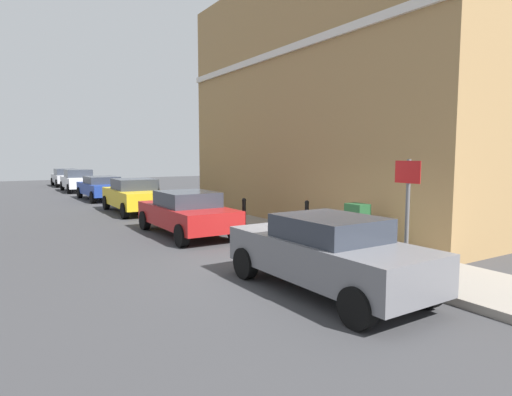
{
  "coord_description": "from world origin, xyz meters",
  "views": [
    {
      "loc": [
        -5.59,
        -7.78,
        2.54
      ],
      "look_at": [
        1.47,
        3.51,
        1.2
      ],
      "focal_mm": 30.35,
      "sensor_mm": 36.0,
      "label": 1
    }
  ],
  "objects": [
    {
      "name": "ground",
      "position": [
        0.0,
        0.0,
        0.0
      ],
      "size": [
        80.0,
        80.0,
        0.0
      ],
      "primitive_type": "plane",
      "color": "#38383A"
    },
    {
      "name": "sidewalk",
      "position": [
        2.08,
        6.0,
        0.07
      ],
      "size": [
        2.23,
        30.0,
        0.15
      ],
      "primitive_type": "cube",
      "color": "gray",
      "rests_on": "ground"
    },
    {
      "name": "corner_building",
      "position": [
        6.2,
        4.73,
        4.54
      ],
      "size": [
        6.11,
        13.46,
        9.07
      ],
      "color": "#9E7A4C",
      "rests_on": "ground"
    },
    {
      "name": "car_grey",
      "position": [
        -0.35,
        -1.85,
        0.75
      ],
      "size": [
        1.88,
        4.23,
        1.43
      ],
      "rotation": [
        0.0,
        0.0,
        1.59
      ],
      "color": "slate",
      "rests_on": "ground"
    },
    {
      "name": "car_red",
      "position": [
        -0.28,
        4.86,
        0.72
      ],
      "size": [
        1.89,
        4.34,
        1.39
      ],
      "rotation": [
        0.0,
        0.0,
        1.57
      ],
      "color": "maroon",
      "rests_on": "ground"
    },
    {
      "name": "car_yellow",
      "position": [
        -0.1,
        11.08,
        0.76
      ],
      "size": [
        2.04,
        4.52,
        1.48
      ],
      "rotation": [
        0.0,
        0.0,
        1.55
      ],
      "color": "gold",
      "rests_on": "ground"
    },
    {
      "name": "car_blue",
      "position": [
        -0.11,
        17.43,
        0.71
      ],
      "size": [
        2.01,
        4.5,
        1.32
      ],
      "rotation": [
        0.0,
        0.0,
        1.59
      ],
      "color": "navy",
      "rests_on": "ground"
    },
    {
      "name": "car_white",
      "position": [
        -0.19,
        24.02,
        0.77
      ],
      "size": [
        1.99,
        4.39,
        1.52
      ],
      "rotation": [
        0.0,
        0.0,
        1.56
      ],
      "color": "silver",
      "rests_on": "ground"
    },
    {
      "name": "car_silver",
      "position": [
        -0.19,
        29.93,
        0.74
      ],
      "size": [
        1.81,
        3.94,
        1.41
      ],
      "rotation": [
        0.0,
        0.0,
        1.57
      ],
      "color": "#B7B7BC",
      "rests_on": "ground"
    },
    {
      "name": "utility_cabinet",
      "position": [
        2.35,
        0.07,
        0.68
      ],
      "size": [
        0.46,
        0.61,
        1.15
      ],
      "color": "#1E4C28",
      "rests_on": "sidewalk"
    },
    {
      "name": "bollard_near_cabinet",
      "position": [
        2.45,
        2.23,
        0.7
      ],
      "size": [
        0.14,
        0.14,
        1.04
      ],
      "color": "black",
      "rests_on": "sidewalk"
    },
    {
      "name": "bollard_far_kerb",
      "position": [
        1.22,
        3.82,
        0.7
      ],
      "size": [
        0.14,
        0.14,
        1.04
      ],
      "color": "black",
      "rests_on": "sidewalk"
    },
    {
      "name": "street_sign",
      "position": [
        1.42,
        -2.19,
        1.66
      ],
      "size": [
        0.08,
        0.6,
        2.3
      ],
      "color": "#59595B",
      "rests_on": "sidewalk"
    }
  ]
}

